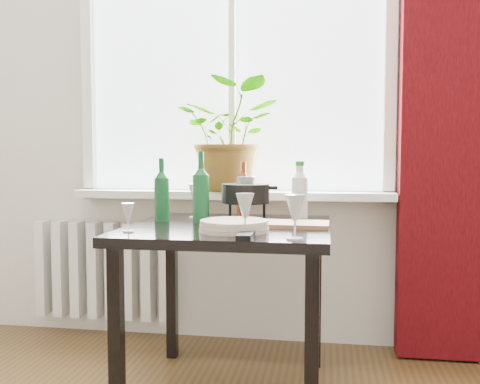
% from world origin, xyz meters
% --- Properties ---
extents(window, '(1.72, 0.08, 1.62)m').
position_xyz_m(window, '(0.00, 2.22, 1.60)').
color(window, white).
rests_on(window, ground).
extents(windowsill, '(1.72, 0.20, 0.04)m').
position_xyz_m(windowsill, '(0.00, 2.15, 0.82)').
color(windowsill, silver).
rests_on(windowsill, ground).
extents(curtain, '(0.50, 0.12, 2.56)m').
position_xyz_m(curtain, '(1.12, 2.12, 1.30)').
color(curtain, '#350408').
rests_on(curtain, ground).
extents(radiator, '(0.80, 0.10, 0.55)m').
position_xyz_m(radiator, '(-0.75, 2.18, 0.38)').
color(radiator, silver).
rests_on(radiator, ground).
extents(table, '(0.85, 0.85, 0.74)m').
position_xyz_m(table, '(0.10, 1.55, 0.65)').
color(table, black).
rests_on(table, ground).
extents(potted_plant, '(0.56, 0.49, 0.59)m').
position_xyz_m(potted_plant, '(-0.00, 2.16, 1.14)').
color(potted_plant, '#357C21').
rests_on(potted_plant, windowsill).
extents(wine_bottle_left, '(0.09, 0.09, 0.29)m').
position_xyz_m(wine_bottle_left, '(-0.23, 1.64, 0.88)').
color(wine_bottle_left, '#0D431B').
rests_on(wine_bottle_left, table).
extents(wine_bottle_right, '(0.08, 0.08, 0.32)m').
position_xyz_m(wine_bottle_right, '(-0.04, 1.61, 0.90)').
color(wine_bottle_right, '#0E4A1F').
rests_on(wine_bottle_right, table).
extents(bottle_amber, '(0.08, 0.08, 0.27)m').
position_xyz_m(bottle_amber, '(0.11, 1.88, 0.87)').
color(bottle_amber, maroon).
rests_on(bottle_amber, table).
extents(cleaning_bottle, '(0.09, 0.09, 0.27)m').
position_xyz_m(cleaning_bottle, '(0.38, 1.87, 0.88)').
color(cleaning_bottle, silver).
rests_on(cleaning_bottle, table).
extents(wineglass_front_right, '(0.09, 0.09, 0.16)m').
position_xyz_m(wineglass_front_right, '(0.21, 1.25, 0.82)').
color(wineglass_front_right, silver).
rests_on(wineglass_front_right, table).
extents(wineglass_far_right, '(0.07, 0.07, 0.16)m').
position_xyz_m(wineglass_far_right, '(0.40, 1.20, 0.82)').
color(wineglass_far_right, silver).
rests_on(wineglass_far_right, table).
extents(wineglass_back_center, '(0.10, 0.10, 0.21)m').
position_xyz_m(wineglass_back_center, '(0.14, 1.74, 0.84)').
color(wineglass_back_center, silver).
rests_on(wineglass_back_center, table).
extents(wineglass_back_left, '(0.09, 0.09, 0.17)m').
position_xyz_m(wineglass_back_left, '(-0.10, 1.78, 0.82)').
color(wineglass_back_left, silver).
rests_on(wineglass_back_left, table).
extents(wineglass_front_left, '(0.06, 0.06, 0.11)m').
position_xyz_m(wineglass_front_left, '(-0.25, 1.28, 0.80)').
color(wineglass_front_left, silver).
rests_on(wineglass_front_left, table).
extents(plate_stack, '(0.33, 0.33, 0.04)m').
position_xyz_m(plate_stack, '(0.15, 1.36, 0.76)').
color(plate_stack, beige).
rests_on(plate_stack, table).
extents(fondue_pot, '(0.29, 0.27, 0.17)m').
position_xyz_m(fondue_pot, '(0.15, 1.71, 0.82)').
color(fondue_pot, black).
rests_on(fondue_pot, table).
extents(tv_remote, '(0.05, 0.18, 0.02)m').
position_xyz_m(tv_remote, '(0.22, 1.23, 0.75)').
color(tv_remote, black).
rests_on(tv_remote, table).
extents(cutting_board, '(0.31, 0.20, 0.02)m').
position_xyz_m(cutting_board, '(0.37, 1.56, 0.75)').
color(cutting_board, olive).
rests_on(cutting_board, table).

